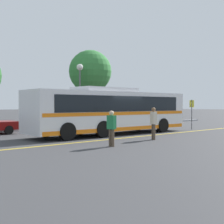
{
  "coord_description": "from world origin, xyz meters",
  "views": [
    {
      "loc": [
        -13.91,
        -15.08,
        1.96
      ],
      "look_at": [
        -0.19,
        0.3,
        1.48
      ],
      "focal_mm": 50.0,
      "sensor_mm": 36.0,
      "label": 1
    }
  ],
  "objects_px": {
    "transit_bus": "(112,110)",
    "parked_car_3": "(120,119)",
    "street_lamp": "(80,78)",
    "pedestrian_0": "(112,126)",
    "bus_stop_sign": "(192,111)",
    "pedestrian_1": "(154,121)",
    "tree_1": "(90,72)",
    "parked_car_2": "(68,121)"
  },
  "relations": [
    {
      "from": "pedestrian_0",
      "to": "pedestrian_1",
      "type": "relative_size",
      "value": 0.93
    },
    {
      "from": "parked_car_3",
      "to": "street_lamp",
      "type": "xyz_separation_m",
      "value": [
        -2.43,
        2.73,
        3.73
      ]
    },
    {
      "from": "parked_car_2",
      "to": "parked_car_3",
      "type": "xyz_separation_m",
      "value": [
        5.41,
        -0.16,
        0.0
      ]
    },
    {
      "from": "parked_car_3",
      "to": "tree_1",
      "type": "height_order",
      "value": "tree_1"
    },
    {
      "from": "tree_1",
      "to": "parked_car_3",
      "type": "bearing_deg",
      "value": -88.07
    },
    {
      "from": "parked_car_3",
      "to": "tree_1",
      "type": "bearing_deg",
      "value": 3.06
    },
    {
      "from": "pedestrian_0",
      "to": "bus_stop_sign",
      "type": "distance_m",
      "value": 11.92
    },
    {
      "from": "pedestrian_0",
      "to": "street_lamp",
      "type": "height_order",
      "value": "street_lamp"
    },
    {
      "from": "transit_bus",
      "to": "parked_car_3",
      "type": "height_order",
      "value": "transit_bus"
    },
    {
      "from": "transit_bus",
      "to": "bus_stop_sign",
      "type": "bearing_deg",
      "value": 82.22
    },
    {
      "from": "parked_car_2",
      "to": "pedestrian_0",
      "type": "xyz_separation_m",
      "value": [
        -3.86,
        -9.4,
        0.28
      ]
    },
    {
      "from": "pedestrian_0",
      "to": "street_lamp",
      "type": "relative_size",
      "value": 0.3
    },
    {
      "from": "transit_bus",
      "to": "pedestrian_1",
      "type": "relative_size",
      "value": 6.72
    },
    {
      "from": "parked_car_3",
      "to": "bus_stop_sign",
      "type": "height_order",
      "value": "bus_stop_sign"
    },
    {
      "from": "transit_bus",
      "to": "parked_car_2",
      "type": "relative_size",
      "value": 2.99
    },
    {
      "from": "pedestrian_1",
      "to": "bus_stop_sign",
      "type": "bearing_deg",
      "value": -48.92
    },
    {
      "from": "transit_bus",
      "to": "parked_car_2",
      "type": "bearing_deg",
      "value": -176.46
    },
    {
      "from": "pedestrian_0",
      "to": "tree_1",
      "type": "xyz_separation_m",
      "value": [
        9.13,
        13.42,
        4.25
      ]
    },
    {
      "from": "street_lamp",
      "to": "bus_stop_sign",
      "type": "bearing_deg",
      "value": -61.99
    },
    {
      "from": "pedestrian_1",
      "to": "street_lamp",
      "type": "xyz_separation_m",
      "value": [
        3.18,
        11.4,
        3.37
      ]
    },
    {
      "from": "street_lamp",
      "to": "pedestrian_0",
      "type": "bearing_deg",
      "value": -119.71
    },
    {
      "from": "parked_car_3",
      "to": "tree_1",
      "type": "xyz_separation_m",
      "value": [
        -0.14,
        4.17,
        4.53
      ]
    },
    {
      "from": "parked_car_3",
      "to": "pedestrian_0",
      "type": "xyz_separation_m",
      "value": [
        -9.27,
        -9.24,
        0.28
      ]
    },
    {
      "from": "street_lamp",
      "to": "tree_1",
      "type": "xyz_separation_m",
      "value": [
        2.29,
        1.44,
        0.81
      ]
    },
    {
      "from": "pedestrian_0",
      "to": "tree_1",
      "type": "height_order",
      "value": "tree_1"
    },
    {
      "from": "parked_car_3",
      "to": "street_lamp",
      "type": "relative_size",
      "value": 0.74
    },
    {
      "from": "pedestrian_1",
      "to": "parked_car_3",
      "type": "bearing_deg",
      "value": -11.2
    },
    {
      "from": "bus_stop_sign",
      "to": "street_lamp",
      "type": "xyz_separation_m",
      "value": [
        -4.61,
        8.67,
        2.91
      ]
    },
    {
      "from": "pedestrian_0",
      "to": "transit_bus",
      "type": "bearing_deg",
      "value": -48.03
    },
    {
      "from": "parked_car_2",
      "to": "parked_car_3",
      "type": "height_order",
      "value": "parked_car_3"
    },
    {
      "from": "pedestrian_0",
      "to": "bus_stop_sign",
      "type": "xyz_separation_m",
      "value": [
        11.44,
        3.31,
        0.54
      ]
    },
    {
      "from": "parked_car_3",
      "to": "street_lamp",
      "type": "bearing_deg",
      "value": 42.82
    },
    {
      "from": "parked_car_2",
      "to": "street_lamp",
      "type": "distance_m",
      "value": 5.42
    },
    {
      "from": "pedestrian_1",
      "to": "transit_bus",
      "type": "bearing_deg",
      "value": 16.19
    },
    {
      "from": "transit_bus",
      "to": "street_lamp",
      "type": "bearing_deg",
      "value": 160.9
    },
    {
      "from": "transit_bus",
      "to": "street_lamp",
      "type": "xyz_separation_m",
      "value": [
        2.8,
        7.47,
        2.81
      ]
    },
    {
      "from": "pedestrian_1",
      "to": "street_lamp",
      "type": "height_order",
      "value": "street_lamp"
    },
    {
      "from": "pedestrian_1",
      "to": "street_lamp",
      "type": "relative_size",
      "value": 0.32
    },
    {
      "from": "transit_bus",
      "to": "bus_stop_sign",
      "type": "distance_m",
      "value": 7.5
    },
    {
      "from": "parked_car_2",
      "to": "pedestrian_1",
      "type": "relative_size",
      "value": 2.25
    },
    {
      "from": "tree_1",
      "to": "pedestrian_1",
      "type": "bearing_deg",
      "value": -113.07
    },
    {
      "from": "parked_car_3",
      "to": "pedestrian_1",
      "type": "distance_m",
      "value": 10.33
    }
  ]
}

